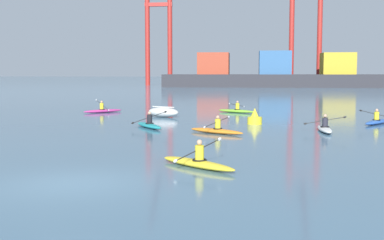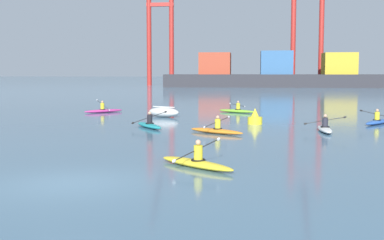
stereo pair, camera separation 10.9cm
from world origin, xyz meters
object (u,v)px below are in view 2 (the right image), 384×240
Objects in this scene: container_barge at (276,75)px; gantry_crane_west_mid at (308,11)px; kayak_orange at (216,130)px; kayak_white at (325,128)px; kayak_teal at (149,125)px; channel_buoy at (255,118)px; kayak_yellow at (196,162)px; capsized_dinghy at (164,112)px; gantry_crane_west at (160,20)px; kayak_magenta at (103,110)px; kayak_blue at (377,121)px; kayak_lime at (237,111)px.

gantry_crane_west_mid reaches higher than container_barge.
gantry_crane_west_mid is 12.14× the size of kayak_orange.
gantry_crane_west_mid is at bearing 84.40° from kayak_white.
channel_buoy is at bearing 24.48° from kayak_teal.
channel_buoy is at bearing 81.91° from kayak_yellow.
kayak_teal is (0.36, -7.22, -0.18)m from capsized_dinghy.
gantry_crane_west is at bearing 100.57° from kayak_yellow.
kayak_teal reaches higher than kayak_yellow.
kayak_magenta reaches higher than kayak_teal.
gantry_crane_west is 100.25m from kayak_blue.
container_barge is 82.54m from channel_buoy.
capsized_dinghy is 0.88× the size of kayak_lime.
channel_buoy is (-13.13, -92.49, -17.29)m from gantry_crane_west_mid.
kayak_blue is (8.85, -8.15, 0.00)m from kayak_lime.
container_barge is at bearing 76.87° from kayak_magenta.
kayak_lime is (-6.73, -73.30, -2.51)m from container_barge.
gantry_crane_west reaches higher than kayak_teal.
gantry_crane_west is 10.37× the size of kayak_blue.
container_barge is 16.48× the size of kayak_yellow.
kayak_magenta is 12.23m from kayak_teal.
kayak_yellow is (4.35, -19.25, -0.18)m from capsized_dinghy.
gantry_crane_west is 11.52× the size of kayak_magenta.
capsized_dinghy is 0.89× the size of kayak_orange.
capsized_dinghy is 6.89m from kayak_lime.
kayak_orange is (20.55, -100.25, -16.04)m from gantry_crane_west.
gantry_crane_west_mid is at bearing 81.92° from channel_buoy.
capsized_dinghy is 0.99× the size of kayak_magenta.
capsized_dinghy is 7.83m from channel_buoy.
kayak_blue is at bearing -72.26° from gantry_crane_west.
channel_buoy reaches higher than capsized_dinghy.
kayak_white is at bearing -4.77° from kayak_teal.
kayak_magenta reaches higher than kayak_blue.
capsized_dinghy is at bearing -98.66° from container_barge.
kayak_white is at bearing -95.60° from gantry_crane_west_mid.
gantry_crane_west is at bearing 175.76° from gantry_crane_west_mid.
kayak_magenta reaches higher than kayak_lime.
container_barge is 15.26× the size of kayak_teal.
capsized_dinghy is (16.16, -90.69, -15.86)m from gantry_crane_west.
channel_buoy reaches higher than kayak_lime.
gantry_crane_west_mid is 12.90× the size of kayak_yellow.
kayak_yellow is (9.82, -22.79, 0.00)m from kayak_magenta.
gantry_crane_west is at bearing 107.74° from kayak_blue.
gantry_crane_west reaches higher than kayak_orange.
kayak_blue and kayak_orange have the same top height.
kayak_lime is (-5.02, 12.62, 0.00)m from kayak_white.
kayak_lime is (-14.44, -83.46, -17.48)m from gantry_crane_west_mid.
kayak_orange is (-9.59, -6.00, 0.00)m from kayak_blue.
kayak_lime is at bearing 88.10° from kayak_yellow.
channel_buoy is 0.32× the size of kayak_orange.
kayak_white and kayak_orange have the same top height.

